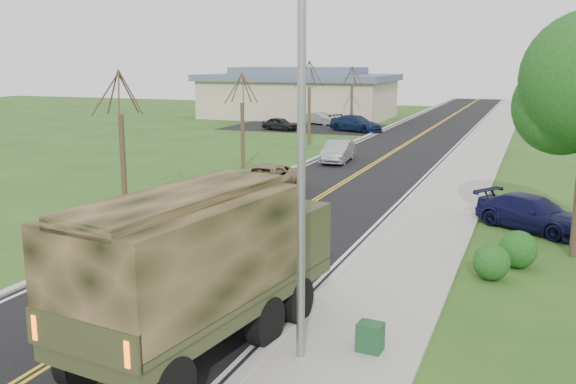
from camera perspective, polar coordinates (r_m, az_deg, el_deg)
The scene contains 19 objects.
ground at distance 17.17m, azimuth -14.43°, elevation -10.85°, with size 160.00×160.00×0.00m, color #254617.
road at distance 54.00m, azimuth 11.07°, elevation 4.59°, with size 8.00×120.00×0.01m, color black.
curb_right at distance 53.42m, azimuth 15.46°, elevation 4.37°, with size 0.30×120.00×0.12m, color #9E998E.
sidewalk_right at distance 53.28m, azimuth 17.33°, elevation 4.23°, with size 3.20×120.00×0.10m, color #9E998E.
curb_left at distance 54.88m, azimuth 6.79°, elevation 4.88°, with size 0.30×120.00×0.10m, color #9E998E.
street_light at distance 13.25m, azimuth 0.78°, elevation 2.81°, with size 1.65×0.22×8.00m.
bare_tree_a at distance 28.37m, azimuth -14.50°, elevation 3.51°, with size 1.93×2.26×6.08m.
bare_tree_b at distance 38.69m, azimuth -4.07°, elevation 5.72°, with size 1.83×2.14×5.73m.
bare_tree_c at distance 49.73m, azimuth 1.89°, elevation 7.41°, with size 2.04×2.39×6.42m.
bare_tree_d at distance 61.16m, azimuth 5.67°, elevation 7.95°, with size 1.88×2.20×5.91m.
commercial_building at distance 73.40m, azimuth 0.98°, elevation 8.73°, with size 25.50×21.50×5.65m.
military_truck at distance 14.37m, azimuth -7.74°, elevation -5.89°, with size 3.62×7.85×3.78m.
suv_champagne at distance 30.67m, azimuth -2.31°, elevation 0.93°, with size 2.51×5.45×1.51m, color #8C764F.
sedan_silver at distance 41.29m, azimuth 4.46°, elevation 3.60°, with size 1.46×4.18×1.38m, color #A3A3A7.
pickup_navy at distance 26.47m, azimuth 20.95°, elevation -1.78°, with size 1.87×4.59×1.33m, color #0F1138.
utility_box_far at distance 14.74m, azimuth 7.32°, elevation -12.66°, with size 0.55×0.45×0.65m, color #194624.
lot_car_dark at distance 60.01m, azimuth -0.70°, elevation 6.07°, with size 1.44×3.57×1.22m, color black.
lot_car_silver at distance 65.42m, azimuth 2.86°, elevation 6.55°, with size 1.35×3.87×1.28m, color #9F9EA3.
lot_car_navy at distance 59.29m, azimuth 6.08°, elevation 6.08°, with size 2.09×5.15×1.49m, color #101D3D.
Camera 1 is at (9.49, -12.76, 6.48)m, focal length 40.00 mm.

